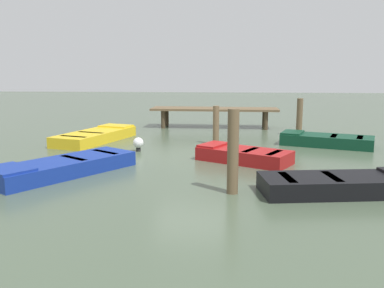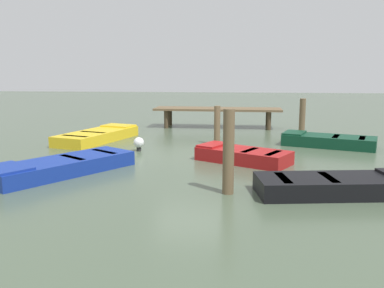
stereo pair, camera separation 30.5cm
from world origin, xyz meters
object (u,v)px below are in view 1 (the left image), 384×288
rowboat_blue (63,167)px  mooring_piling_far_left (299,117)px  dock_segment (214,110)px  mooring_piling_mid_left (233,152)px  rowboat_dark_green (326,140)px  rowboat_yellow (96,136)px  rowboat_red (243,155)px  marker_buoy (138,143)px  rowboat_black (345,184)px  mooring_piling_center (216,125)px

rowboat_blue → mooring_piling_far_left: mooring_piling_far_left is taller
dock_segment → mooring_piling_far_left: mooring_piling_far_left is taller
mooring_piling_mid_left → mooring_piling_far_left: bearing=71.4°
rowboat_dark_green → rowboat_yellow: (-8.76, 0.24, -0.00)m
rowboat_red → rowboat_yellow: same height
rowboat_dark_green → marker_buoy: bearing=33.1°
rowboat_blue → rowboat_yellow: size_ratio=0.98×
rowboat_dark_green → mooring_piling_mid_left: size_ratio=1.80×
rowboat_black → marker_buoy: bearing=133.2°
dock_segment → mooring_piling_far_left: size_ratio=3.84×
rowboat_blue → rowboat_red: bearing=146.2°
mooring_piling_center → mooring_piling_far_left: size_ratio=0.91×
dock_segment → rowboat_dark_green: 6.35m
rowboat_red → rowboat_yellow: (-5.64, 3.23, -0.00)m
rowboat_blue → mooring_piling_mid_left: bearing=107.6°
rowboat_dark_green → mooring_piling_center: (-4.05, -0.05, 0.51)m
dock_segment → mooring_piling_far_left: 4.37m
rowboat_blue → rowboat_yellow: (-0.80, 5.20, 0.00)m
mooring_piling_center → rowboat_dark_green: bearing=0.7°
mooring_piling_center → rowboat_black: bearing=-62.7°
rowboat_yellow → mooring_piling_center: 4.75m
rowboat_blue → rowboat_yellow: bearing=-137.2°
rowboat_red → rowboat_black: bearing=154.0°
rowboat_dark_green → mooring_piling_far_left: (-0.61, 2.27, 0.58)m
rowboat_dark_green → rowboat_black: (-0.95, -6.07, -0.00)m
mooring_piling_mid_left → dock_segment: bearing=94.1°
dock_segment → rowboat_yellow: (-4.49, -4.42, -0.62)m
dock_segment → marker_buoy: size_ratio=12.77×
rowboat_black → mooring_piling_far_left: size_ratio=2.42×
rowboat_yellow → marker_buoy: 2.81m
rowboat_yellow → mooring_piling_far_left: size_ratio=2.57×
rowboat_dark_green → rowboat_blue: bearing=51.3°
mooring_piling_far_left → mooring_piling_mid_left: bearing=-108.6°
rowboat_blue → mooring_piling_center: size_ratio=2.75×
rowboat_dark_green → rowboat_yellow: same height
rowboat_black → rowboat_red: bearing=116.3°
rowboat_yellow → rowboat_black: bearing=-112.0°
mooring_piling_center → mooring_piling_far_left: mooring_piling_far_left is taller
mooring_piling_center → marker_buoy: mooring_piling_center is taller
dock_segment → mooring_piling_center: (0.22, -4.71, -0.11)m
dock_segment → marker_buoy: (-2.39, -6.29, -0.55)m
rowboat_dark_green → rowboat_black: size_ratio=0.89×
dock_segment → rowboat_blue: (-3.69, -9.62, -0.62)m
mooring_piling_far_left → marker_buoy: mooring_piling_far_left is taller
mooring_piling_far_left → rowboat_red: bearing=-115.6°
rowboat_blue → marker_buoy: marker_buoy is taller
rowboat_blue → rowboat_red: same height
rowboat_yellow → mooring_piling_center: size_ratio=2.82×
rowboat_blue → rowboat_yellow: 5.26m
rowboat_red → marker_buoy: (-3.54, 1.36, 0.07)m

